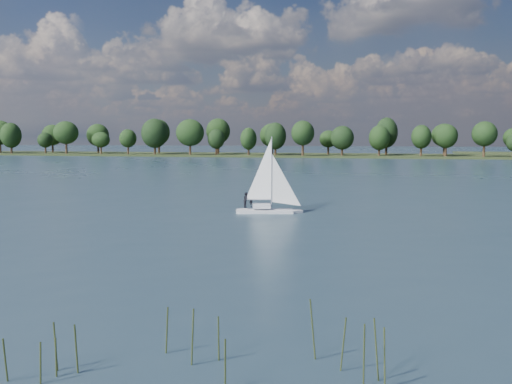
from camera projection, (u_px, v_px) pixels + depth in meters
ground at (312, 174)px, 126.85m from camera, size 700.00×700.00×0.00m
far_shore at (344, 156)px, 235.72m from camera, size 660.00×40.00×1.50m
sailboat at (265, 191)px, 62.16m from camera, size 6.87×3.21×8.72m
treeline at (335, 136)px, 231.21m from camera, size 563.28×74.13×18.20m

